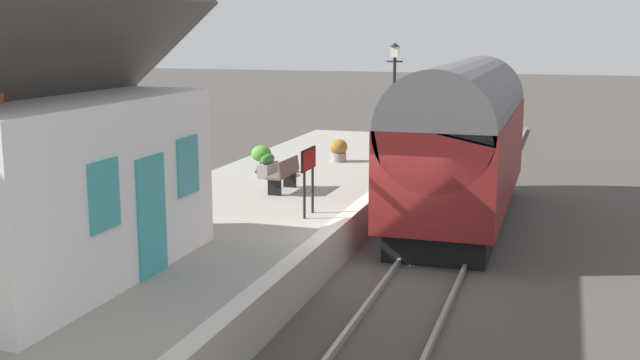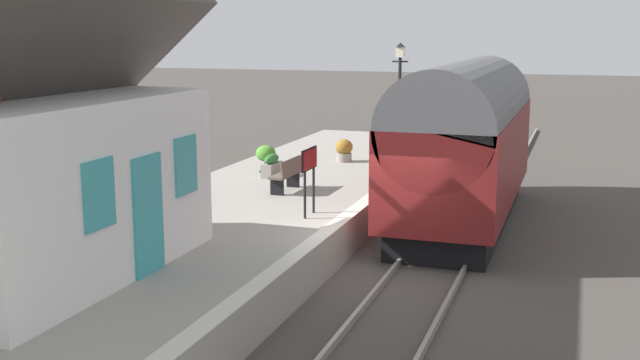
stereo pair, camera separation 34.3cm
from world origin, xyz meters
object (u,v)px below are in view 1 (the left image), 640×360
Objects in this scene: train at (461,141)px; planter_bench_right at (389,150)px; planter_by_door at (339,150)px; lamp_post_platform at (394,80)px; station_building at (37,179)px; planter_corner_building at (261,157)px; planter_edge_near at (159,192)px; station_sign_board at (308,165)px; planter_edge_far at (268,166)px; bench_by_lamp at (284,174)px.

planter_bench_right is (3.49, 2.69, -0.89)m from train.
planter_bench_right is (0.14, -1.65, 0.04)m from planter_by_door.
station_building is at bearing 165.31° from lamp_post_platform.
planter_corner_building is 0.82× the size of planter_edge_near.
planter_edge_near is at bearing 89.28° from station_sign_board.
train is 1.45× the size of station_building.
train reaches higher than planter_edge_near.
planter_edge_far is 1.13× the size of planter_corner_building.
planter_by_door is (12.98, -1.62, -1.31)m from station_building.
train is 6.72× the size of bench_by_lamp.
planter_edge_near is (-2.37, 2.41, -0.18)m from bench_by_lamp.
planter_corner_building is (10.40, 0.04, -1.23)m from station_building.
planter_by_door is (3.35, 4.34, -0.93)m from train.
lamp_post_platform is 7.61m from station_sign_board.
train is 12.82× the size of planter_by_door.
bench_by_lamp is 1.51× the size of planter_edge_far.
lamp_post_platform is (3.19, -3.03, 2.34)m from planter_edge_far.
bench_by_lamp is 1.71× the size of planter_corner_building.
station_building is (-9.63, 5.96, 0.38)m from train.
planter_edge_far is at bearing 136.52° from lamp_post_platform.
planter_edge_near is at bearing 164.01° from planter_edge_far.
planter_by_door is at bearing 52.31° from train.
planter_corner_building is at bearing 36.67° from planter_edge_far.
train is 5.66m from planter_edge_far.
station_building is 6.51× the size of planter_edge_near.
station_building reaches higher than planter_by_door.
station_building reaches higher than lamp_post_platform.
station_building reaches higher than planter_bench_right.
planter_edge_near is at bearing 120.69° from train.
planter_edge_far is 0.59× the size of station_sign_board.
lamp_post_platform reaches higher than bench_by_lamp.
bench_by_lamp is 1.41× the size of planter_edge_near.
planter_corner_building is 4.28m from planter_bench_right.
lamp_post_platform reaches higher than planter_corner_building.
station_sign_board is at bearing 144.49° from train.
planter_bench_right is 7.60m from station_sign_board.
planter_corner_building is at bearing 82.73° from train.
bench_by_lamp is 5.79m from lamp_post_platform.
station_building reaches higher than station_sign_board.
planter_by_door is 0.19× the size of lamp_post_platform.
station_building reaches higher than bench_by_lamp.
planter_by_door reaches higher than planter_edge_near.
station_building is 1.71× the size of lamp_post_platform.
planter_edge_near is (5.61, 0.82, -1.40)m from station_building.
planter_edge_far is at bearing -15.99° from planter_edge_near.
lamp_post_platform is at bearing -19.95° from bench_by_lamp.
planter_edge_near is at bearing 170.72° from planter_corner_building.
planter_bench_right is at bearing -85.22° from planter_by_door.
planter_by_door is 0.74× the size of planter_edge_near.
planter_by_door is at bearing -21.40° from planter_edge_far.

